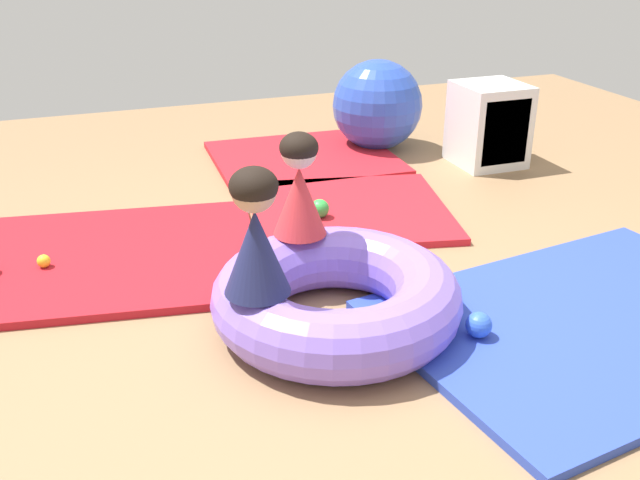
{
  "coord_description": "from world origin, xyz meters",
  "views": [
    {
      "loc": [
        -1.08,
        -2.53,
        1.63
      ],
      "look_at": [
        -0.1,
        0.15,
        0.32
      ],
      "focal_mm": 40.53,
      "sensor_mm": 36.0,
      "label": 1
    }
  ],
  "objects_px": {
    "child_in_red": "(299,186)",
    "exercise_ball_large": "(377,105)",
    "child_in_navy": "(256,233)",
    "storage_cube": "(490,125)",
    "play_ball_blue": "(479,325)",
    "play_ball_green": "(320,209)",
    "inflatable_cushion": "(336,297)",
    "play_ball_yellow": "(44,261)"
  },
  "relations": [
    {
      "from": "child_in_red",
      "to": "exercise_ball_large",
      "type": "height_order",
      "value": "child_in_red"
    },
    {
      "from": "child_in_navy",
      "to": "storage_cube",
      "type": "height_order",
      "value": "child_in_navy"
    },
    {
      "from": "play_ball_blue",
      "to": "play_ball_green",
      "type": "bearing_deg",
      "value": 97.28
    },
    {
      "from": "inflatable_cushion",
      "to": "child_in_red",
      "type": "relative_size",
      "value": 2.23
    },
    {
      "from": "child_in_red",
      "to": "child_in_navy",
      "type": "distance_m",
      "value": 0.57
    },
    {
      "from": "child_in_navy",
      "to": "play_ball_blue",
      "type": "xyz_separation_m",
      "value": [
        0.86,
        -0.24,
        -0.44
      ]
    },
    {
      "from": "storage_cube",
      "to": "child_in_navy",
      "type": "bearing_deg",
      "value": -140.68
    },
    {
      "from": "play_ball_yellow",
      "to": "inflatable_cushion",
      "type": "bearing_deg",
      "value": -39.09
    },
    {
      "from": "child_in_navy",
      "to": "play_ball_yellow",
      "type": "relative_size",
      "value": 7.8
    },
    {
      "from": "child_in_navy",
      "to": "play_ball_blue",
      "type": "bearing_deg",
      "value": -18.4
    },
    {
      "from": "play_ball_blue",
      "to": "storage_cube",
      "type": "height_order",
      "value": "storage_cube"
    },
    {
      "from": "play_ball_blue",
      "to": "exercise_ball_large",
      "type": "distance_m",
      "value": 2.7
    },
    {
      "from": "child_in_red",
      "to": "play_ball_green",
      "type": "relative_size",
      "value": 4.45
    },
    {
      "from": "child_in_navy",
      "to": "play_ball_green",
      "type": "relative_size",
      "value": 4.74
    },
    {
      "from": "play_ball_green",
      "to": "play_ball_yellow",
      "type": "distance_m",
      "value": 1.48
    },
    {
      "from": "play_ball_blue",
      "to": "play_ball_green",
      "type": "xyz_separation_m",
      "value": [
        -0.18,
        1.4,
        -0.0
      ]
    },
    {
      "from": "play_ball_blue",
      "to": "play_ball_yellow",
      "type": "height_order",
      "value": "play_ball_blue"
    },
    {
      "from": "inflatable_cushion",
      "to": "child_in_red",
      "type": "height_order",
      "value": "child_in_red"
    },
    {
      "from": "play_ball_blue",
      "to": "play_ball_green",
      "type": "height_order",
      "value": "play_ball_blue"
    },
    {
      "from": "child_in_red",
      "to": "storage_cube",
      "type": "height_order",
      "value": "child_in_red"
    },
    {
      "from": "child_in_red",
      "to": "child_in_navy",
      "type": "relative_size",
      "value": 0.94
    },
    {
      "from": "child_in_red",
      "to": "storage_cube",
      "type": "bearing_deg",
      "value": 18.26
    },
    {
      "from": "child_in_navy",
      "to": "play_ball_yellow",
      "type": "height_order",
      "value": "child_in_navy"
    },
    {
      "from": "inflatable_cushion",
      "to": "child_in_red",
      "type": "bearing_deg",
      "value": 95.33
    },
    {
      "from": "child_in_navy",
      "to": "play_ball_green",
      "type": "bearing_deg",
      "value": 56.83
    },
    {
      "from": "play_ball_blue",
      "to": "exercise_ball_large",
      "type": "height_order",
      "value": "exercise_ball_large"
    },
    {
      "from": "inflatable_cushion",
      "to": "play_ball_yellow",
      "type": "bearing_deg",
      "value": 140.91
    },
    {
      "from": "child_in_red",
      "to": "exercise_ball_large",
      "type": "xyz_separation_m",
      "value": [
        1.23,
        1.9,
        -0.19
      ]
    },
    {
      "from": "child_in_navy",
      "to": "exercise_ball_large",
      "type": "height_order",
      "value": "child_in_navy"
    },
    {
      "from": "play_ball_yellow",
      "to": "storage_cube",
      "type": "height_order",
      "value": "storage_cube"
    },
    {
      "from": "child_in_red",
      "to": "exercise_ball_large",
      "type": "distance_m",
      "value": 2.27
    },
    {
      "from": "child_in_red",
      "to": "child_in_navy",
      "type": "xyz_separation_m",
      "value": [
        -0.33,
        -0.46,
        0.01
      ]
    },
    {
      "from": "play_ball_green",
      "to": "child_in_navy",
      "type": "bearing_deg",
      "value": -120.21
    },
    {
      "from": "play_ball_blue",
      "to": "child_in_navy",
      "type": "bearing_deg",
      "value": 164.56
    },
    {
      "from": "inflatable_cushion",
      "to": "child_in_navy",
      "type": "xyz_separation_m",
      "value": [
        -0.36,
        -0.09,
        0.39
      ]
    },
    {
      "from": "child_in_navy",
      "to": "play_ball_yellow",
      "type": "bearing_deg",
      "value": 124.73
    },
    {
      "from": "child_in_navy",
      "to": "exercise_ball_large",
      "type": "xyz_separation_m",
      "value": [
        1.56,
        2.36,
        -0.21
      ]
    },
    {
      "from": "exercise_ball_large",
      "to": "play_ball_blue",
      "type": "bearing_deg",
      "value": -105.17
    },
    {
      "from": "play_ball_blue",
      "to": "play_ball_yellow",
      "type": "xyz_separation_m",
      "value": [
        -1.66,
        1.27,
        -0.02
      ]
    },
    {
      "from": "play_ball_blue",
      "to": "play_ball_yellow",
      "type": "distance_m",
      "value": 2.09
    },
    {
      "from": "exercise_ball_large",
      "to": "inflatable_cushion",
      "type": "bearing_deg",
      "value": -117.85
    },
    {
      "from": "play_ball_green",
      "to": "play_ball_blue",
      "type": "bearing_deg",
      "value": -82.72
    }
  ]
}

